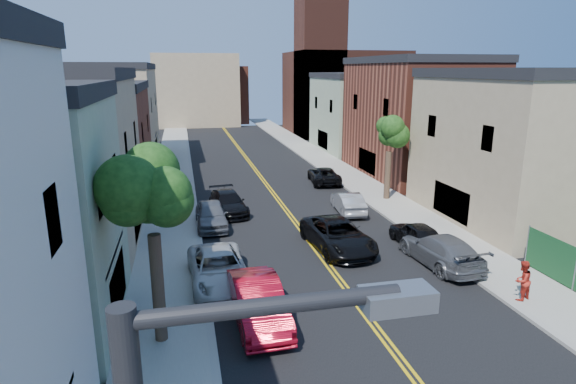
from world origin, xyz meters
TOP-DOWN VIEW (x-y plane):
  - sidewalk_left at (-7.90, 40.00)m, footprint 3.20×100.00m
  - sidewalk_right at (7.90, 40.00)m, footprint 3.20×100.00m
  - curb_left at (-6.15, 40.00)m, footprint 0.30×100.00m
  - curb_right at (6.15, 40.00)m, footprint 0.30×100.00m
  - bldg_left_tan_near at (-14.00, 25.00)m, footprint 9.00×10.00m
  - bldg_left_brick at (-14.00, 36.00)m, footprint 9.00×12.00m
  - bldg_left_tan_far at (-14.00, 50.00)m, footprint 9.00×16.00m
  - bldg_right_tan at (14.00, 24.00)m, footprint 9.00×12.00m
  - bldg_right_brick at (14.00, 38.00)m, footprint 9.00×14.00m
  - bldg_right_palegrn at (14.00, 52.00)m, footprint 9.00×12.00m
  - church at (16.33, 67.07)m, footprint 16.20×14.20m
  - backdrop_left at (-4.00, 82.00)m, footprint 14.00×8.00m
  - backdrop_center at (0.00, 86.00)m, footprint 10.00×8.00m
  - tree_left_mid at (-7.88, 14.01)m, footprint 5.20×5.20m
  - tree_right_far at (7.92, 30.01)m, footprint 4.40×4.40m
  - red_sedan at (-4.29, 14.68)m, footprint 1.97×5.18m
  - white_pickup at (-5.50, 18.31)m, footprint 2.79×5.63m
  - grey_car_left at (-5.30, 26.57)m, footprint 1.91×4.70m
  - black_car_left at (-3.98, 29.32)m, footprint 2.59×5.20m
  - grey_car_right at (5.50, 18.19)m, footprint 2.53×5.52m
  - black_car_right at (5.50, 20.62)m, footprint 1.77×4.28m
  - silver_car_right at (3.99, 27.59)m, footprint 1.90×4.47m
  - dark_car_right_far at (4.91, 36.29)m, footprint 2.84×5.21m
  - black_suv_lane at (1.15, 21.29)m, footprint 3.18×6.02m
  - pedestrian_right at (6.70, 13.79)m, footprint 1.00×0.89m

SIDE VIEW (x-z plane):
  - sidewalk_left at x=-7.90m, z-range 0.00..0.15m
  - sidewalk_right at x=7.90m, z-range 0.00..0.15m
  - curb_left at x=-6.15m, z-range 0.00..0.15m
  - curb_right at x=6.15m, z-range 0.00..0.15m
  - dark_car_right_far at x=4.91m, z-range 0.00..1.39m
  - silver_car_right at x=3.99m, z-range 0.00..1.44m
  - black_car_right at x=5.50m, z-range 0.00..1.45m
  - black_car_left at x=-3.98m, z-range 0.00..1.45m
  - white_pickup at x=-5.50m, z-range 0.00..1.53m
  - grey_car_right at x=5.50m, z-range 0.00..1.57m
  - grey_car_left at x=-5.30m, z-range 0.00..1.60m
  - black_suv_lane at x=1.15m, z-range 0.00..1.61m
  - red_sedan at x=-4.29m, z-range 0.00..1.69m
  - pedestrian_right at x=6.70m, z-range 0.15..1.87m
  - bldg_left_brick at x=-14.00m, z-range 0.00..8.00m
  - bldg_right_palegrn at x=14.00m, z-range 0.00..8.50m
  - bldg_left_tan_near at x=-14.00m, z-range 0.00..9.00m
  - bldg_right_tan at x=14.00m, z-range 0.00..9.00m
  - bldg_left_tan_far at x=-14.00m, z-range 0.00..9.50m
  - bldg_right_brick at x=14.00m, z-range 0.00..10.00m
  - backdrop_center at x=0.00m, z-range 0.00..10.00m
  - tree_right_far at x=7.92m, z-range 1.74..9.77m
  - backdrop_left at x=-4.00m, z-range 0.00..12.00m
  - tree_left_mid at x=-7.88m, z-range 1.94..11.23m
  - church at x=16.33m, z-range -4.06..18.54m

